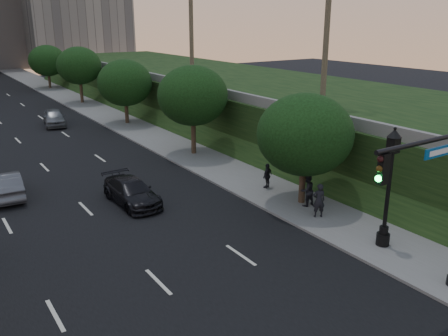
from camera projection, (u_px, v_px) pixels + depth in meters
road_surface at (23, 146)px, 38.59m from camera, size 16.00×140.00×0.02m
sidewalk_right at (139, 129)px, 43.96m from camera, size 4.50×140.00×0.15m
embankment at (254, 100)px, 47.97m from camera, size 18.00×90.00×4.00m
parapet_wall at (179, 83)px, 42.78m from camera, size 0.35×90.00×0.70m
tree_right_a at (305, 135)px, 25.31m from camera, size 5.20×5.20×6.24m
tree_right_b at (193, 96)px, 34.69m from camera, size 5.20×5.20×6.74m
tree_right_c at (125, 83)px, 45.17m from camera, size 5.20×5.20×6.24m
tree_right_d at (79, 66)px, 56.14m from camera, size 5.20×5.20×6.74m
tree_right_e at (47, 61)px, 68.20m from camera, size 5.20×5.20×6.24m
street_lamp at (388, 193)px, 20.76m from camera, size 0.64×0.64×5.62m
sedan_mid_left at (6, 185)px, 27.41m from camera, size 1.88×4.63×1.49m
sedan_near_right at (132, 192)px, 26.47m from camera, size 2.08×4.84×1.39m
sedan_far_right at (54, 117)px, 45.56m from camera, size 2.68×4.95×1.60m
pedestrian_a at (319, 200)px, 24.25m from camera, size 0.78×0.67×1.81m
pedestrian_b at (307, 190)px, 25.71m from camera, size 0.87×0.69×1.78m
pedestrian_c at (267, 176)px, 28.48m from camera, size 0.97×0.67×1.53m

